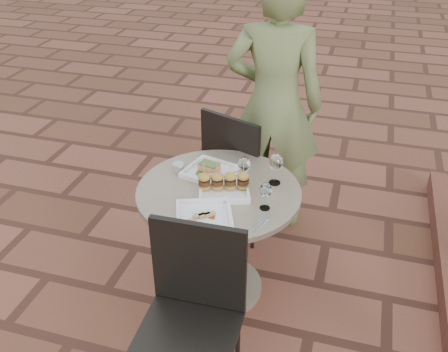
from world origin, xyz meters
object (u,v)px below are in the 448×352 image
(cafe_table, at_px, (219,225))
(plate_salmon, at_px, (209,171))
(chair_near, at_px, (193,305))
(diner, at_px, (274,105))
(chair_far, at_px, (239,164))
(plate_sliders, at_px, (224,184))
(plate_tuna, at_px, (204,216))

(cafe_table, relative_size, plate_salmon, 2.93)
(chair_near, relative_size, diner, 0.52)
(chair_far, xyz_separation_m, plate_sliders, (0.07, -0.60, 0.22))
(plate_salmon, distance_m, plate_sliders, 0.20)
(chair_far, distance_m, chair_near, 1.28)
(plate_salmon, bearing_deg, diner, 72.09)
(chair_near, height_order, plate_tuna, chair_near)
(plate_sliders, bearing_deg, plate_salmon, 131.37)
(cafe_table, relative_size, diner, 0.50)
(chair_far, relative_size, chair_near, 1.00)
(chair_far, bearing_deg, plate_salmon, 103.44)
(plate_sliders, bearing_deg, chair_near, -85.54)
(cafe_table, distance_m, diner, 0.94)
(chair_far, bearing_deg, chair_near, 116.49)
(cafe_table, bearing_deg, plate_sliders, -14.13)
(diner, height_order, plate_salmon, diner)
(chair_far, bearing_deg, plate_tuna, 114.13)
(cafe_table, bearing_deg, plate_tuna, -88.21)
(chair_near, height_order, plate_salmon, chair_near)
(plate_salmon, relative_size, plate_sliders, 0.90)
(chair_near, distance_m, diner, 1.55)
(plate_salmon, bearing_deg, plate_sliders, -48.63)
(plate_tuna, bearing_deg, cafe_table, 91.79)
(plate_tuna, bearing_deg, diner, 83.97)
(diner, relative_size, plate_sliders, 5.25)
(diner, bearing_deg, plate_tuna, 79.24)
(plate_salmon, bearing_deg, chair_far, 82.42)
(chair_far, relative_size, plate_salmon, 3.03)
(cafe_table, height_order, chair_near, chair_near)
(cafe_table, xyz_separation_m, chair_near, (0.08, -0.68, 0.07))
(cafe_table, bearing_deg, chair_near, -83.02)
(diner, distance_m, plate_tuna, 1.13)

